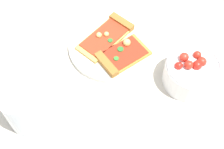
{
  "coord_description": "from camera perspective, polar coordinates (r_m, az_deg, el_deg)",
  "views": [
    {
      "loc": [
        -0.48,
        0.09,
        0.65
      ],
      "look_at": [
        -0.1,
        -0.03,
        0.03
      ],
      "focal_mm": 49.57,
      "sensor_mm": 36.0,
      "label": 1
    }
  ],
  "objects": [
    {
      "name": "ground_plane",
      "position": [
        0.82,
        -3.6,
        3.86
      ],
      "size": [
        2.4,
        2.4,
        0.0
      ],
      "primitive_type": "plane",
      "color": "beige",
      "rests_on": "ground"
    },
    {
      "name": "pizza_slice_near",
      "position": [
        0.83,
        -0.75,
        7.33
      ],
      "size": [
        0.15,
        0.17,
        0.02
      ],
      "color": "#E5B256",
      "rests_on": "plate"
    },
    {
      "name": "salad_bowl",
      "position": [
        0.76,
        14.51,
        0.47
      ],
      "size": [
        0.13,
        0.13,
        0.08
      ],
      "color": "white",
      "rests_on": "ground_plane"
    },
    {
      "name": "plate",
      "position": [
        0.82,
        0.09,
        5.36
      ],
      "size": [
        0.23,
        0.23,
        0.01
      ],
      "primitive_type": "cylinder",
      "color": "silver",
      "rests_on": "ground_plane"
    },
    {
      "name": "pizza_slice_far",
      "position": [
        0.79,
        1.61,
        3.5
      ],
      "size": [
        0.12,
        0.15,
        0.03
      ],
      "color": "gold",
      "rests_on": "plate"
    },
    {
      "name": "soda_glass",
      "position": [
        0.69,
        -16.21,
        -6.47
      ],
      "size": [
        0.07,
        0.07,
        0.11
      ],
      "color": "silver",
      "rests_on": "ground_plane"
    }
  ]
}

